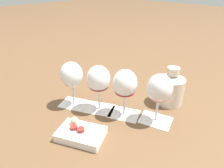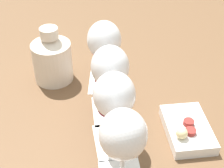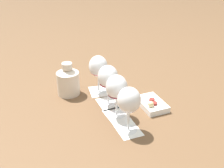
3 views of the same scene
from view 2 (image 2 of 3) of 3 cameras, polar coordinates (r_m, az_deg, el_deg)
ground_plane at (r=0.87m, az=0.28°, el=-6.66°), size 8.00×8.00×0.00m
tasting_card_0 at (r=1.00m, az=-1.20°, el=0.39°), size 0.14×0.12×0.00m
tasting_card_1 at (r=0.91m, az=-0.29°, el=-4.41°), size 0.15×0.13×0.00m
tasting_card_2 at (r=0.83m, az=0.34°, el=-9.38°), size 0.15×0.14×0.00m
wine_glass_0 at (r=0.93m, az=-1.31°, el=6.87°), size 0.09×0.09×0.19m
wine_glass_1 at (r=0.82m, az=-0.32°, el=2.47°), size 0.09×0.09×0.19m
wine_glass_2 at (r=0.74m, az=0.38°, el=-2.35°), size 0.09×0.09×0.19m
wine_glass_3 at (r=0.65m, az=1.84°, el=-8.94°), size 0.09×0.09×0.19m
ceramic_vase at (r=0.99m, az=-9.94°, el=4.33°), size 0.11×0.11×0.17m
snack_dish at (r=0.85m, az=12.39°, el=-7.34°), size 0.19×0.16×0.06m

